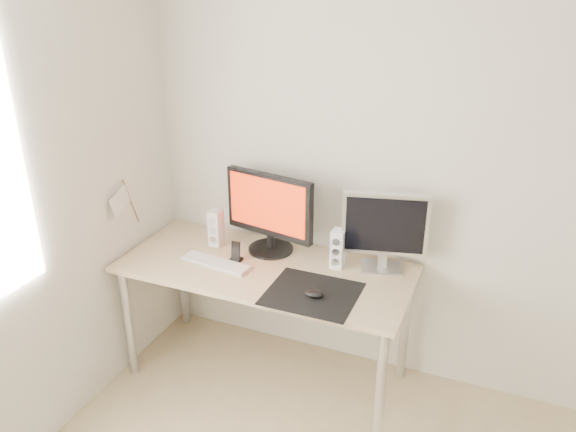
% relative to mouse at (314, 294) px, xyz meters
% --- Properties ---
extents(wall_back, '(3.50, 0.00, 3.50)m').
position_rel_mouse_xyz_m(wall_back, '(0.57, 0.57, 0.50)').
color(wall_back, white).
rests_on(wall_back, ground).
extents(mousepad, '(0.45, 0.40, 0.00)m').
position_rel_mouse_xyz_m(mousepad, '(-0.02, 0.03, -0.02)').
color(mousepad, black).
rests_on(mousepad, desk).
extents(mouse, '(0.10, 0.06, 0.04)m').
position_rel_mouse_xyz_m(mouse, '(0.00, 0.00, 0.00)').
color(mouse, black).
rests_on(mouse, mousepad).
extents(desk, '(1.60, 0.70, 0.73)m').
position_rel_mouse_xyz_m(desk, '(-0.36, 0.20, -0.10)').
color(desk, '#D1B587').
rests_on(desk, ground).
extents(main_monitor, '(0.55, 0.31, 0.47)m').
position_rel_mouse_xyz_m(main_monitor, '(-0.41, 0.38, 0.23)').
color(main_monitor, black).
rests_on(main_monitor, desk).
extents(second_monitor, '(0.45, 0.21, 0.43)m').
position_rel_mouse_xyz_m(second_monitor, '(0.24, 0.42, 0.22)').
color(second_monitor, '#BCBCBF').
rests_on(second_monitor, desk).
extents(speaker_left, '(0.07, 0.08, 0.22)m').
position_rel_mouse_xyz_m(speaker_left, '(-0.73, 0.33, 0.09)').
color(speaker_left, white).
rests_on(speaker_left, desk).
extents(speaker_right, '(0.07, 0.08, 0.22)m').
position_rel_mouse_xyz_m(speaker_right, '(0.01, 0.35, 0.09)').
color(speaker_right, white).
rests_on(speaker_right, desk).
extents(keyboard, '(0.43, 0.17, 0.02)m').
position_rel_mouse_xyz_m(keyboard, '(-0.62, 0.12, -0.01)').
color(keyboard, silver).
rests_on(keyboard, desk).
extents(phone_dock, '(0.06, 0.06, 0.12)m').
position_rel_mouse_xyz_m(phone_dock, '(-0.53, 0.20, 0.01)').
color(phone_dock, black).
rests_on(phone_dock, desk).
extents(pennant, '(0.01, 0.23, 0.29)m').
position_rel_mouse_xyz_m(pennant, '(-1.15, 0.06, 0.30)').
color(pennant, '#A57F54').
rests_on(pennant, wall_left).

